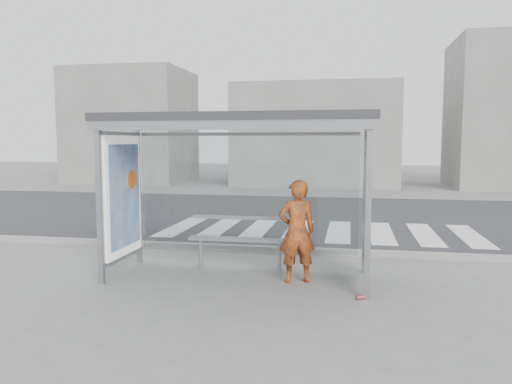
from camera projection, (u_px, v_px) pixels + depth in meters
ground at (238, 278)px, 8.03m from camera, size 80.00×80.00×0.00m
road at (290, 215)px, 14.87m from camera, size 30.00×10.00×0.01m
curb at (260, 249)px, 9.93m from camera, size 30.00×0.18×0.12m
crosswalk at (318, 231)px, 12.25m from camera, size 7.55×3.00×0.00m
bus_shelter at (216, 155)px, 7.96m from camera, size 4.25×1.65×2.62m
building_left at (132, 126)px, 27.18m from camera, size 6.00×5.00×6.00m
building_center at (316, 135)px, 25.37m from camera, size 8.00×5.00×5.00m
building_right at (507, 114)px, 23.60m from camera, size 5.00×5.00×7.00m
person at (297, 231)px, 7.73m from camera, size 0.68×0.56×1.61m
bench at (240, 239)px, 8.48m from camera, size 1.77×0.32×0.91m
soda_can at (360, 297)px, 6.94m from camera, size 0.14×0.11×0.07m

